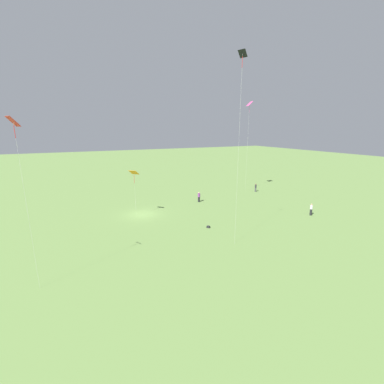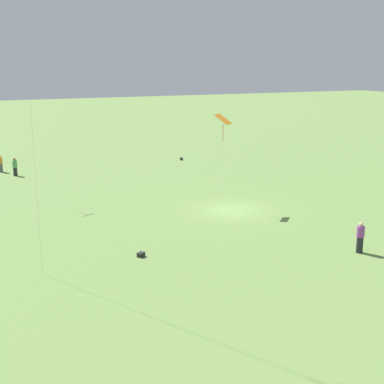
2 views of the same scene
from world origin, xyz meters
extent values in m
plane|color=#6B8E47|center=(0.00, 0.00, 0.00)|extent=(240.00, 240.00, 0.00)
cylinder|color=#4C4C51|center=(-24.15, -3.90, 0.41)|extent=(0.41, 0.41, 0.82)
cylinder|color=#333338|center=(-24.15, -3.90, 1.11)|extent=(0.48, 0.48, 0.58)
sphere|color=brown|center=(-24.15, -3.90, 1.52)|extent=(0.24, 0.24, 0.24)
cylinder|color=#232328|center=(-10.56, -2.29, 0.45)|extent=(0.50, 0.50, 0.90)
cylinder|color=purple|center=(-10.56, -2.29, 1.20)|extent=(0.58, 0.58, 0.60)
sphere|color=beige|center=(-10.56, -2.29, 1.62)|extent=(0.24, 0.24, 0.24)
cylinder|color=#232328|center=(-21.95, 11.10, 0.47)|extent=(0.44, 0.44, 0.94)
cylinder|color=white|center=(-21.95, 11.10, 1.22)|extent=(0.51, 0.51, 0.57)
sphere|color=tan|center=(-21.95, 11.10, 1.63)|extent=(0.24, 0.24, 0.24)
cube|color=orange|center=(0.96, 0.17, 6.33)|extent=(1.51, 1.51, 0.68)
cylinder|color=red|center=(0.96, 0.17, 5.39)|extent=(0.04, 0.04, 1.19)
cylinder|color=silver|center=(0.96, 0.17, 3.17)|extent=(0.01, 0.01, 6.33)
cube|color=red|center=(12.12, 14.10, 12.72)|extent=(0.95, 1.08, 0.69)
cylinder|color=red|center=(12.12, 14.10, 12.03)|extent=(0.04, 0.04, 0.84)
cylinder|color=silver|center=(12.12, 14.10, 6.36)|extent=(0.01, 0.01, 12.72)
cube|color=black|center=(-6.47, 14.12, 18.98)|extent=(0.78, 0.92, 0.61)
cylinder|color=red|center=(-6.47, 14.12, 18.26)|extent=(0.04, 0.04, 0.97)
cylinder|color=silver|center=(-6.47, 14.12, 9.49)|extent=(0.01, 0.01, 18.98)
cube|color=#E54C99|center=(-22.45, -5.03, 16.79)|extent=(1.12, 1.36, 0.84)
cylinder|color=#E54C99|center=(-22.45, -5.03, 15.78)|extent=(0.04, 0.04, 1.31)
cylinder|color=silver|center=(-22.45, -5.03, 8.40)|extent=(0.01, 0.01, 16.79)
cube|color=#262628|center=(-6.13, 8.86, 0.12)|extent=(0.47, 0.49, 0.25)
camera|label=1|loc=(9.06, 35.47, 12.21)|focal=24.00mm
camera|label=2|loc=(-31.94, 17.73, 10.27)|focal=50.00mm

